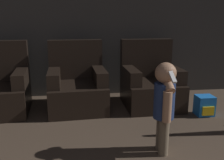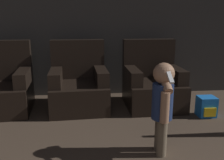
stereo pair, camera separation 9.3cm
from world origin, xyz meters
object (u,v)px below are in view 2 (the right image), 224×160
Objects in this scene: armchair_left at (2,88)px; armchair_right at (152,84)px; armchair_middle at (79,86)px; toy_backpack at (206,107)px; person_toddler at (163,102)px.

armchair_left is 2.17m from armchair_right.
armchair_right is at bearing -5.37° from armchair_left.
toy_backpack is at bearing -20.00° from armchair_middle.
armchair_middle is 3.61× the size of toy_backpack.
armchair_right is 3.61× the size of toy_backpack.
person_toddler is at bearing -62.17° from armchair_middle.
armchair_left and armchair_middle have the same top height.
armchair_middle is at bearing 163.19° from toy_backpack.
armchair_middle is 1.08× the size of person_toddler.
armchair_middle and armchair_right have the same top height.
armchair_left and armchair_right have the same top height.
person_toddler is 1.29m from toy_backpack.
armchair_right is at bearing 175.35° from person_toddler.
armchair_left is at bearing 176.83° from armchair_middle.
armchair_left is 2.83m from toy_backpack.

